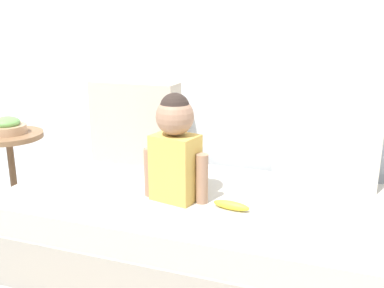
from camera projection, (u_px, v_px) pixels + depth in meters
ground_plane at (202, 267)px, 2.21m from camera, size 12.00×12.00×0.00m
back_wall at (238, 16)px, 2.41m from camera, size 5.13×0.10×2.42m
couch at (202, 233)px, 2.16m from camera, size 1.93×0.93×0.39m
throw_pillow_left at (136, 122)px, 2.54m from camera, size 0.51×0.16×0.47m
throw_pillow_right at (328, 132)px, 2.18m from camera, size 0.50×0.16×0.54m
toddler at (175, 146)px, 2.00m from camera, size 0.31×0.18×0.50m
banana at (231, 205)px, 1.94m from camera, size 0.17×0.07×0.04m
side_table at (10, 153)px, 2.65m from camera, size 0.40×0.40×0.54m
fruit_bowl at (7, 127)px, 2.60m from camera, size 0.22×0.22×0.10m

